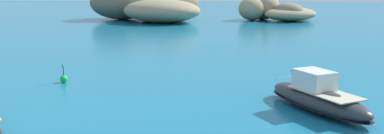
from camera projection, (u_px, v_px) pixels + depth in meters
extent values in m
ellipsoid|color=#9E8966|center=(162.00, 11.00, 80.61)|extent=(19.87, 17.95, 4.71)
ellipsoid|color=#756651|center=(123.00, 3.00, 88.42)|extent=(14.72, 14.13, 7.25)
ellipsoid|color=#84755B|center=(172.00, 3.00, 86.20)|extent=(16.05, 16.17, 7.36)
ellipsoid|color=#84755B|center=(154.00, 6.00, 85.48)|extent=(15.65, 14.62, 5.94)
ellipsoid|color=#84755B|center=(157.00, 7.00, 83.92)|extent=(8.53, 8.39, 6.01)
ellipsoid|color=#9E8966|center=(290.00, 14.00, 84.86)|extent=(15.58, 16.03, 2.89)
ellipsoid|color=#84755B|center=(288.00, 12.00, 83.53)|extent=(8.94, 8.72, 3.84)
ellipsoid|color=#9E8966|center=(252.00, 9.00, 86.10)|extent=(5.99, 7.89, 4.88)
ellipsoid|color=#9E8966|center=(263.00, 6.00, 87.64)|extent=(7.74, 8.54, 5.79)
ellipsoid|color=#2D2D33|center=(318.00, 100.00, 22.84)|extent=(6.05, 7.53, 1.28)
ellipsoid|color=black|center=(318.00, 105.00, 22.89)|extent=(6.17, 7.68, 0.15)
cube|color=#C6B793|center=(326.00, 93.00, 22.23)|extent=(3.89, 4.51, 0.06)
cube|color=silver|center=(314.00, 79.00, 22.96)|extent=(2.48, 2.63, 1.05)
cube|color=#2D4756|center=(302.00, 74.00, 23.89)|extent=(1.36, 1.02, 0.56)
cylinder|color=silver|center=(286.00, 77.00, 25.31)|extent=(1.34, 0.91, 0.04)
sphere|color=green|center=(64.00, 79.00, 29.67)|extent=(0.56, 0.56, 0.56)
cylinder|color=black|center=(63.00, 72.00, 29.57)|extent=(0.06, 0.06, 1.00)
cone|color=green|center=(63.00, 64.00, 29.45)|extent=(0.20, 0.20, 0.20)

